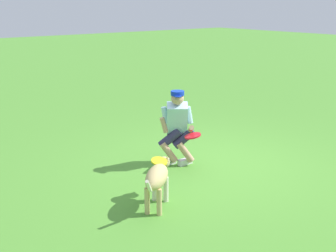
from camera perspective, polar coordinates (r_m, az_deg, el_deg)
The scene contains 5 objects.
ground_plane at distance 7.23m, azimuth 6.86°, elevation -5.32°, with size 60.00×60.00×0.00m, color #529733.
person at distance 7.00m, azimuth 1.25°, elevation 0.09°, with size 0.60×0.71×1.29m.
dog at distance 5.66m, azimuth -1.42°, elevation -6.95°, with size 0.88×0.74×0.61m.
frisbee_flying at distance 5.84m, azimuth -1.20°, elevation -4.81°, with size 0.23×0.23×0.02m, color yellow.
frisbee_held at distance 6.75m, azimuth 3.38°, elevation -1.33°, with size 0.27×0.27×0.02m, color red.
Camera 1 is at (4.81, 4.71, 2.66)m, focal length 44.88 mm.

